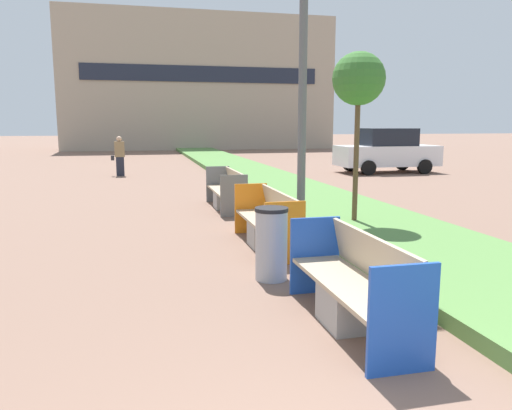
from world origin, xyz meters
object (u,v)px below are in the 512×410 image
bench_grey_frame (227,193)px  parked_car_distant (387,151)px  litter_bin (271,244)px  bench_orange_frame (268,225)px  bench_blue_frame (353,291)px  sapling_tree_near (359,81)px  pedestrian_walking (120,156)px

bench_grey_frame → parked_car_distant: size_ratio=0.55×
parked_car_distant → litter_bin: bearing=-122.5°
bench_orange_frame → parked_car_distant: (8.17, 11.31, 0.54)m
litter_bin → bench_grey_frame: bearing=85.8°
bench_orange_frame → litter_bin: bearing=-103.3°
bench_blue_frame → bench_grey_frame: size_ratio=0.91×
parked_car_distant → bench_orange_frame: bearing=-125.1°
bench_orange_frame → litter_bin: 1.81m
bench_blue_frame → bench_orange_frame: (0.00, 3.44, 0.00)m
sapling_tree_near → pedestrian_walking: (-4.80, 11.57, -2.07)m
sapling_tree_near → pedestrian_walking: sapling_tree_near is taller
bench_blue_frame → litter_bin: 1.73m
bench_blue_frame → bench_orange_frame: same height
bench_grey_frame → sapling_tree_near: sapling_tree_near is taller
bench_blue_frame → bench_grey_frame: 7.38m
bench_orange_frame → bench_grey_frame: 3.94m
bench_grey_frame → litter_bin: (-0.42, -5.70, 0.11)m
bench_grey_frame → sapling_tree_near: bearing=-55.8°
bench_grey_frame → litter_bin: 5.72m
parked_car_distant → bench_blue_frame: bearing=-118.2°
bench_grey_frame → sapling_tree_near: 4.36m
bench_orange_frame → litter_bin: size_ratio=2.36×
litter_bin → pedestrian_walking: 14.50m
litter_bin → bench_orange_frame: bearing=76.7°
pedestrian_walking → parked_car_distant: 11.02m
bench_grey_frame → parked_car_distant: 11.02m
litter_bin → sapling_tree_near: (2.43, 2.73, 2.37)m
bench_orange_frame → pedestrian_walking: size_ratio=1.46×
litter_bin → pedestrian_walking: (-2.36, 14.30, 0.30)m
bench_blue_frame → pedestrian_walking: (-2.78, 15.98, 0.42)m
bench_blue_frame → parked_car_distant: parked_car_distant is taller
pedestrian_walking → bench_orange_frame: bearing=-77.5°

